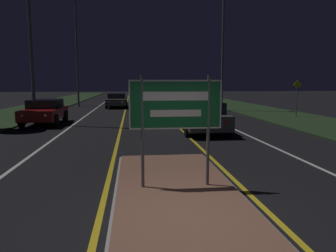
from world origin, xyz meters
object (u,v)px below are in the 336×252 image
(streetlight_right_near, at_px, (223,21))
(warning_sign, at_px, (297,95))
(car_receding_2, at_px, (165,98))
(car_receding_1, at_px, (182,105))
(car_receding_3, at_px, (186,96))
(highway_sign, at_px, (176,109))
(car_approaching_0, at_px, (45,111))
(streetlight_left_far, at_px, (76,39))
(car_receding_0, at_px, (201,116))
(car_approaching_1, at_px, (117,100))

(streetlight_right_near, height_order, warning_sign, streetlight_right_near)
(car_receding_2, bearing_deg, warning_sign, -58.95)
(car_receding_1, relative_size, car_receding_3, 0.96)
(highway_sign, distance_m, car_approaching_0, 13.44)
(streetlight_left_far, relative_size, car_receding_0, 2.27)
(streetlight_right_near, xyz_separation_m, warning_sign, (3.63, -5.43, -5.63))
(car_receding_0, bearing_deg, car_receding_2, 89.59)
(car_receding_2, xyz_separation_m, car_approaching_1, (-4.81, -2.10, -0.03))
(car_receding_1, height_order, car_receding_3, car_receding_1)
(streetlight_right_near, relative_size, car_receding_3, 2.45)
(streetlight_left_far, height_order, warning_sign, streetlight_left_far)
(streetlight_left_far, bearing_deg, car_receding_0, -64.49)
(car_approaching_0, bearing_deg, car_receding_1, 23.78)
(highway_sign, distance_m, warning_sign, 17.12)
(car_receding_0, relative_size, car_receding_1, 1.12)
(car_receding_0, bearing_deg, warning_sign, 36.20)
(streetlight_left_far, relative_size, car_receding_2, 2.50)
(car_receding_0, height_order, car_receding_3, car_receding_0)
(car_receding_0, distance_m, car_receding_2, 18.14)
(car_approaching_1, bearing_deg, streetlight_left_far, 155.61)
(car_receding_0, xyz_separation_m, car_receding_2, (0.13, 18.14, -0.03))
(car_receding_2, distance_m, car_approaching_1, 5.25)
(car_receding_1, bearing_deg, streetlight_right_near, 43.18)
(car_approaching_0, xyz_separation_m, warning_sign, (15.80, 1.82, 0.79))
(car_receding_3, bearing_deg, streetlight_left_far, -147.87)
(car_receding_3, bearing_deg, car_receding_1, -100.34)
(highway_sign, relative_size, streetlight_right_near, 0.22)
(streetlight_left_far, bearing_deg, warning_sign, -36.96)
(highway_sign, height_order, car_approaching_0, highway_sign)
(car_receding_0, relative_size, car_approaching_1, 1.00)
(car_receding_0, bearing_deg, streetlight_left_far, 115.51)
(car_receding_3, height_order, warning_sign, warning_sign)
(car_receding_1, height_order, warning_sign, warning_sign)
(car_receding_2, height_order, car_approaching_1, car_receding_2)
(car_receding_3, height_order, car_approaching_0, car_approaching_0)
(car_receding_1, relative_size, warning_sign, 1.73)
(highway_sign, relative_size, car_receding_3, 0.55)
(car_receding_1, height_order, car_approaching_1, car_receding_1)
(car_approaching_0, bearing_deg, car_receding_0, -25.01)
(streetlight_right_near, distance_m, car_receding_0, 13.39)
(highway_sign, height_order, streetlight_right_near, streetlight_right_near)
(car_receding_2, bearing_deg, streetlight_left_far, -177.51)
(highway_sign, distance_m, car_receding_3, 34.10)
(streetlight_right_near, bearing_deg, car_approaching_0, -149.22)
(streetlight_right_near, bearing_deg, car_receding_3, 92.18)
(highway_sign, distance_m, car_receding_2, 26.56)
(car_receding_3, bearing_deg, streetlight_right_near, -87.82)
(car_receding_0, xyz_separation_m, car_approaching_1, (-4.68, 16.05, -0.06))
(car_approaching_0, height_order, car_approaching_1, car_approaching_0)
(car_receding_3, relative_size, car_approaching_0, 1.05)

